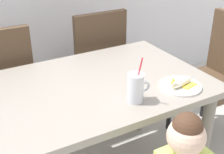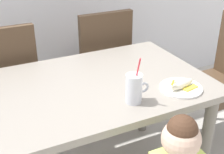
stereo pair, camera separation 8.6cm
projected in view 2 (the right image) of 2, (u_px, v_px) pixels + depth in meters
The scene contains 6 objects.
dining_table at pixel (87, 100), 1.76m from camera, with size 1.38×0.87×0.73m.
dining_chair_left at pixel (6, 80), 2.17m from camera, with size 0.44×0.44×0.96m.
dining_chair_right at pixel (100, 60), 2.49m from camera, with size 0.44×0.44×0.96m.
milk_cup at pixel (134, 90), 1.52m from camera, with size 0.13×0.08×0.25m.
snack_plate at pixel (181, 88), 1.66m from camera, with size 0.23×0.23×0.01m, color white.
peeled_banana at pixel (182, 84), 1.64m from camera, with size 0.18×0.12×0.07m.
Camera 2 is at (-0.53, -1.42, 1.54)m, focal length 49.30 mm.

